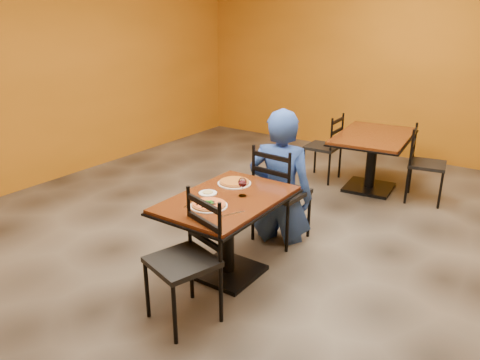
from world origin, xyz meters
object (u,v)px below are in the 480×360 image
Objects in this scene: chair_main_far at (282,193)px; plate_far at (234,183)px; pizza_far at (234,182)px; chair_second_left at (323,147)px; table_second at (373,149)px; pizza_main at (209,204)px; plate_main at (209,206)px; table_main at (227,218)px; diner at (281,176)px; chair_main_near at (182,262)px; chair_second_right at (427,165)px; wine_glass at (242,186)px; side_plate at (208,193)px.

chair_main_far is 3.31× the size of plate_far.
chair_second_left is at bearing 96.03° from pizza_far.
plate_far is at bearing -99.95° from table_second.
pizza_main is (0.40, -3.04, 0.30)m from chair_second_left.
table_second is at bearing 84.28° from plate_main.
chair_main_far is (0.04, 0.89, -0.04)m from table_main.
chair_main_far reaches higher than plate_main.
diner is at bearing -98.23° from table_second.
table_main and table_second have the same top height.
chair_second_right is (0.88, 3.53, -0.03)m from chair_main_near.
chair_second_left is (-0.70, 0.00, -0.09)m from table_second.
wine_glass is at bearing 8.86° from chair_second_left.
chair_main_near is 1.62m from chair_main_far.
diner reaches higher than chair_second_left.
pizza_far is (-1.14, -2.49, 0.30)m from chair_second_right.
plate_main is 1.11× the size of pizza_far.
pizza_far is at bearing 145.48° from chair_second_right.
chair_main_far reaches higher than chair_main_near.
chair_second_right is 3.08m from side_plate.
wine_glass reaches higher than plate_far.
chair_main_near is at bearing 6.90° from chair_second_left.
plate_main is at bearing 5.90° from chair_second_left.
chair_second_left is at bearing 80.02° from chair_second_right.
chair_main_near reaches higher than pizza_main.
chair_main_near reaches higher than chair_second_right.
pizza_main is 0.57m from plate_far.
table_second is 1.93m from diner.
plate_main is 1.00× the size of plate_far.
chair_main_far is at bearing 75.79° from side_plate.
chair_second_right reaches higher than table_main.
side_plate is at bearing -154.88° from wine_glass.
table_main is at bearing 115.80° from chair_main_near.
pizza_main is (0.00, 0.00, 0.02)m from plate_main.
plate_main is at bearing 0.00° from pizza_main.
chair_second_right is 2.87m from wine_glass.
chair_second_right is 2.16m from diner.
diner is 7.68× the size of wine_glass.
table_second is at bearing 85.60° from wine_glass.
chair_second_right is (0.96, 1.91, -0.04)m from chair_main_far.
chair_main_near is at bearing -75.53° from pizza_main.
pizza_far is at bearing 120.61° from chair_main_near.
chair_second_right is 2.76m from pizza_far.
chair_second_right is at bearing 71.38° from wine_glass.
pizza_main is 1.58× the size of wine_glass.
chair_second_left is 1.40m from chair_second_right.
table_second is at bearing 103.74° from chair_main_near.
plate_main is 0.02m from pizza_main.
chair_second_left is 3.08m from plate_main.
side_plate is at bearing -99.77° from table_second.
diner is at bearing 88.54° from plate_main.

